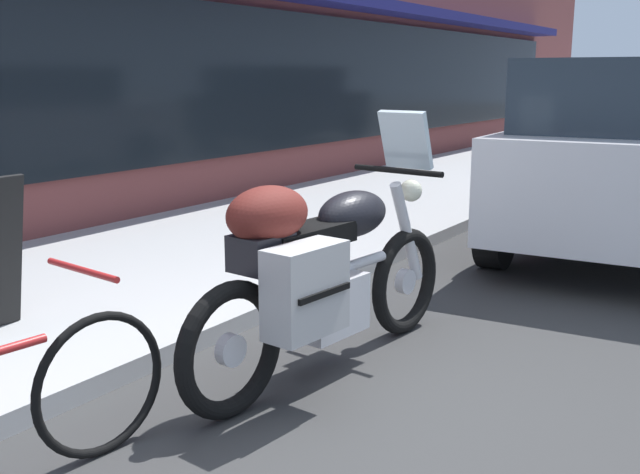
# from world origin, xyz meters

# --- Properties ---
(ground_plane) EXTENTS (80.00, 80.00, 0.00)m
(ground_plane) POSITION_xyz_m (0.00, 0.00, 0.00)
(ground_plane) COLOR #353535
(sidewalk_curb) EXTENTS (30.00, 3.05, 0.12)m
(sidewalk_curb) POSITION_xyz_m (9.00, 2.72, 0.06)
(sidewalk_curb) COLOR #ACACAC
(sidewalk_curb) RESTS_ON ground_plane
(touring_motorcycle) EXTENTS (2.22, 0.62, 1.42)m
(touring_motorcycle) POSITION_xyz_m (0.35, 0.38, 0.61)
(touring_motorcycle) COLOR black
(touring_motorcycle) RESTS_ON ground_plane
(parked_minivan) EXTENTS (4.59, 2.28, 1.75)m
(parked_minivan) POSITION_xyz_m (4.60, -0.42, 0.93)
(parked_minivan) COLOR silver
(parked_minivan) RESTS_ON ground_plane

